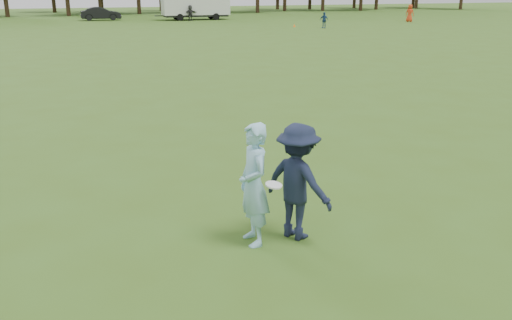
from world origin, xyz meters
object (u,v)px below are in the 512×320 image
object	(u,v)px
defender	(298,182)
car_f	(101,14)
player_far_d	(190,13)
field_cone	(294,25)
player_far_c	(410,13)
player_far_b	(324,20)
cargo_trailer	(196,5)
thrower	(254,185)

from	to	relation	value
defender	car_f	xyz separation A→B (m)	(1.01, 61.58, -0.22)
defender	car_f	world-z (taller)	defender
defender	player_far_d	world-z (taller)	defender
field_cone	player_far_c	bearing A→B (deg)	10.28
player_far_d	car_f	xyz separation A→B (m)	(-9.95, 4.31, -0.12)
player_far_c	field_cone	world-z (taller)	player_far_c
player_far_b	cargo_trailer	bearing A→B (deg)	166.08
player_far_d	field_cone	world-z (taller)	player_far_d
player_far_d	player_far_b	bearing A→B (deg)	-88.55
defender	player_far_c	size ratio (longest dim) A/B	1.02
player_far_c	cargo_trailer	distance (m)	25.24
player_far_d	field_cone	distance (m)	15.24
car_f	player_far_b	bearing A→B (deg)	-133.75
player_far_d	cargo_trailer	size ratio (longest dim) A/B	0.20
defender	car_f	distance (m)	61.59
player_far_c	player_far_d	size ratio (longest dim) A/B	1.09
thrower	player_far_d	size ratio (longest dim) A/B	1.14
defender	player_far_d	xyz separation A→B (m)	(10.96, 57.27, -0.10)
defender	cargo_trailer	size ratio (longest dim) A/B	0.22
player_far_d	defender	bearing A→B (deg)	-132.33
player_far_c	thrower	bearing A→B (deg)	103.94
thrower	defender	size ratio (longest dim) A/B	1.03
player_far_b	player_far_d	xyz separation A→B (m)	(-9.96, 15.36, 0.14)
thrower	car_f	distance (m)	61.58
player_far_c	player_far_d	distance (m)	25.44
player_far_c	car_f	distance (m)	36.29
defender	field_cone	bearing A→B (deg)	-52.94
thrower	cargo_trailer	size ratio (longest dim) A/B	0.23
defender	cargo_trailer	bearing A→B (deg)	-41.47
car_f	cargo_trailer	bearing A→B (deg)	-103.06
field_cone	cargo_trailer	xyz separation A→B (m)	(-6.75, 14.68, 1.63)
cargo_trailer	thrower	bearing A→B (deg)	-102.22
car_f	field_cone	size ratio (longest dim) A/B	15.61
car_f	field_cone	distance (m)	24.84
player_far_d	field_cone	bearing A→B (deg)	-90.83
player_far_d	cargo_trailer	bearing A→B (deg)	25.81
player_far_b	player_far_c	world-z (taller)	player_far_c
car_f	player_far_c	bearing A→B (deg)	-112.80
thrower	player_far_d	distance (m)	58.43
player_far_d	car_f	size ratio (longest dim) A/B	0.38
player_far_b	defender	bearing A→B (deg)	-68.27
thrower	car_f	bearing A→B (deg)	176.69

